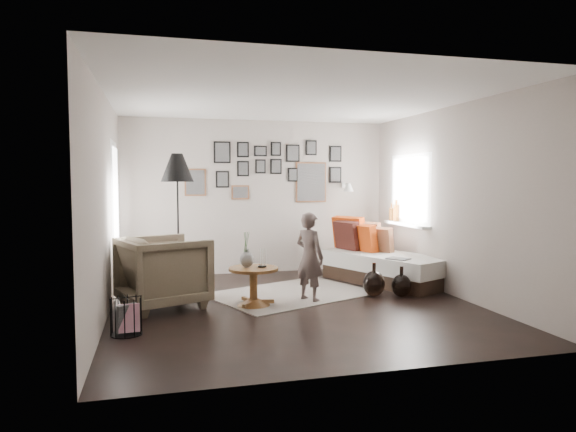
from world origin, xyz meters
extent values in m
plane|color=black|center=(0.00, 0.00, 0.00)|extent=(4.80, 4.80, 0.00)
plane|color=#A89D93|center=(0.00, 2.40, 1.30)|extent=(4.50, 0.00, 4.50)
plane|color=#A89D93|center=(0.00, -2.40, 1.30)|extent=(4.50, 0.00, 4.50)
plane|color=#A89D93|center=(-2.25, 0.00, 1.30)|extent=(0.00, 4.80, 4.80)
plane|color=#A89D93|center=(2.25, 0.00, 1.30)|extent=(0.00, 4.80, 4.80)
plane|color=white|center=(0.00, 0.00, 2.60)|extent=(4.80, 4.80, 0.00)
plane|color=white|center=(-2.23, 1.20, 1.05)|extent=(0.00, 2.14, 2.14)
plane|color=white|center=(-2.23, 1.20, 1.05)|extent=(0.00, 1.88, 1.88)
plane|color=white|center=(-2.23, 1.20, 1.05)|extent=(0.00, 1.93, 1.93)
plane|color=white|center=(2.23, 1.20, 1.45)|extent=(0.00, 1.30, 1.30)
plane|color=white|center=(2.23, 1.20, 1.45)|extent=(0.00, 1.14, 1.14)
cube|color=white|center=(2.17, 1.20, 0.88)|extent=(0.15, 1.32, 0.04)
cylinder|color=#8C4C14|center=(2.17, 1.55, 1.04)|extent=(0.10, 0.10, 0.28)
cylinder|color=#8C4C14|center=(2.17, 1.72, 1.01)|extent=(0.08, 0.08, 0.22)
cube|color=brown|center=(-1.05, 2.38, 1.55)|extent=(0.35, 0.03, 0.45)
cube|color=black|center=(-1.05, 2.37, 1.55)|extent=(0.30, 0.01, 0.40)
cube|color=black|center=(-0.60, 2.38, 2.05)|extent=(0.28, 0.03, 0.36)
cube|color=black|center=(-0.60, 2.37, 2.05)|extent=(0.23, 0.01, 0.31)
cube|color=black|center=(-0.60, 2.38, 1.60)|extent=(0.22, 0.03, 0.28)
cube|color=black|center=(-0.60, 2.37, 1.60)|extent=(0.17, 0.01, 0.23)
cube|color=black|center=(-0.25, 2.38, 2.10)|extent=(0.20, 0.03, 0.26)
cube|color=black|center=(-0.25, 2.37, 2.10)|extent=(0.15, 0.01, 0.21)
cube|color=black|center=(-0.25, 2.38, 1.78)|extent=(0.20, 0.03, 0.26)
cube|color=black|center=(-0.25, 2.37, 1.78)|extent=(0.15, 0.01, 0.21)
cube|color=black|center=(0.05, 2.38, 2.08)|extent=(0.22, 0.03, 0.18)
cube|color=black|center=(0.05, 2.37, 2.08)|extent=(0.17, 0.01, 0.13)
cube|color=black|center=(0.05, 2.38, 1.82)|extent=(0.18, 0.03, 0.24)
cube|color=black|center=(0.05, 2.37, 1.82)|extent=(0.13, 0.01, 0.19)
cube|color=black|center=(0.32, 2.38, 2.12)|extent=(0.18, 0.03, 0.24)
cube|color=black|center=(0.32, 2.37, 2.12)|extent=(0.13, 0.01, 0.19)
cube|color=black|center=(0.32, 2.38, 1.82)|extent=(0.20, 0.03, 0.26)
cube|color=black|center=(0.32, 2.37, 1.82)|extent=(0.15, 0.01, 0.21)
cube|color=black|center=(0.62, 2.38, 2.05)|extent=(0.24, 0.03, 0.30)
cube|color=black|center=(0.62, 2.37, 2.05)|extent=(0.19, 0.01, 0.25)
cube|color=black|center=(0.62, 2.38, 1.68)|extent=(0.18, 0.03, 0.24)
cube|color=black|center=(0.62, 2.37, 1.68)|extent=(0.13, 0.01, 0.19)
cube|color=brown|center=(0.95, 2.38, 1.55)|extent=(0.55, 0.03, 0.70)
cube|color=black|center=(0.95, 2.37, 1.55)|extent=(0.50, 0.01, 0.65)
cube|color=black|center=(0.95, 2.38, 2.15)|extent=(0.20, 0.03, 0.26)
cube|color=black|center=(0.95, 2.37, 2.15)|extent=(0.15, 0.01, 0.21)
cube|color=black|center=(1.40, 2.38, 2.05)|extent=(0.22, 0.03, 0.28)
cube|color=black|center=(1.40, 2.37, 2.05)|extent=(0.17, 0.01, 0.23)
cube|color=black|center=(1.40, 2.38, 1.68)|extent=(0.22, 0.03, 0.28)
cube|color=black|center=(1.40, 2.37, 1.68)|extent=(0.17, 0.01, 0.23)
cube|color=brown|center=(-0.30, 2.38, 1.38)|extent=(0.30, 0.03, 0.24)
cube|color=black|center=(-0.30, 2.37, 1.38)|extent=(0.25, 0.01, 0.19)
cube|color=white|center=(1.55, 2.37, 1.50)|extent=(0.06, 0.04, 0.10)
cylinder|color=white|center=(1.55, 2.25, 1.52)|extent=(0.02, 0.24, 0.02)
cone|color=white|center=(1.55, 2.12, 1.46)|extent=(0.18, 0.18, 0.14)
cube|color=silver|center=(0.12, 0.60, 0.01)|extent=(2.52, 2.18, 0.01)
cone|color=brown|center=(-0.51, 0.06, 0.04)|extent=(0.46, 0.46, 0.09)
cylinder|color=brown|center=(-0.51, 0.06, 0.25)|extent=(0.10, 0.10, 0.36)
cylinder|color=brown|center=(-0.51, 0.06, 0.47)|extent=(0.63, 0.63, 0.04)
ellipsoid|color=black|center=(-0.59, 0.08, 0.59)|extent=(0.18, 0.18, 0.20)
cylinder|color=black|center=(-0.59, 0.08, 0.71)|extent=(0.05, 0.05, 0.04)
cylinder|color=black|center=(-0.40, 0.06, 0.50)|extent=(0.11, 0.11, 0.02)
cube|color=black|center=(1.71, 0.98, 0.11)|extent=(1.53, 2.09, 0.22)
cube|color=beige|center=(1.71, 0.98, 0.33)|extent=(1.61, 2.16, 0.24)
cube|color=#B8330A|center=(1.73, 1.77, 0.71)|extent=(0.50, 0.60, 0.56)
cube|color=#341410|center=(1.59, 1.67, 0.68)|extent=(0.37, 0.55, 0.50)
cube|color=maroon|center=(1.85, 1.51, 0.67)|extent=(0.49, 0.51, 0.48)
cube|color=#B8330A|center=(1.65, 1.37, 0.66)|extent=(0.36, 0.51, 0.46)
cube|color=maroon|center=(1.81, 1.18, 0.64)|extent=(0.42, 0.47, 0.42)
cube|color=black|center=(1.66, 0.43, 0.46)|extent=(0.35, 0.38, 0.02)
imported|color=brown|center=(-1.61, 0.29, 0.45)|extent=(1.25, 1.24, 0.89)
cube|color=silver|center=(-1.58, 0.34, 0.48)|extent=(0.52, 0.52, 0.18)
cylinder|color=black|center=(-1.39, 1.10, 0.02)|extent=(0.30, 0.30, 0.03)
cylinder|color=black|center=(-1.39, 1.10, 0.87)|extent=(0.03, 0.03, 1.74)
cone|color=black|center=(-1.39, 1.10, 1.76)|extent=(0.46, 0.46, 0.39)
cube|color=black|center=(-2.00, -0.79, 0.17)|extent=(0.22, 0.19, 0.29)
cube|color=silver|center=(-1.97, -0.81, 0.17)|extent=(0.22, 0.10, 0.29)
ellipsoid|color=black|center=(1.18, 0.18, 0.18)|extent=(0.31, 0.31, 0.35)
cylinder|color=black|center=(1.18, 0.18, 0.41)|extent=(0.05, 0.05, 0.11)
ellipsoid|color=black|center=(1.53, 0.06, 0.16)|extent=(0.27, 0.27, 0.31)
cylinder|color=black|center=(1.53, 0.06, 0.36)|extent=(0.05, 0.05, 0.11)
imported|color=brown|center=(0.25, 0.16, 0.59)|extent=(0.47, 0.51, 1.17)
camera|label=1|loc=(-1.68, -6.22, 1.59)|focal=32.00mm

